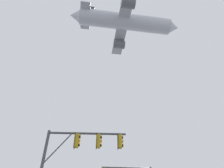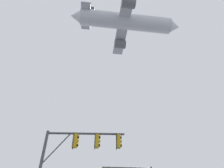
# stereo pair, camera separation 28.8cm
# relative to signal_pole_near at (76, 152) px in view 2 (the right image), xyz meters

# --- Properties ---
(signal_pole_near) EXTENTS (5.43, 0.51, 6.28)m
(signal_pole_near) POSITION_rel_signal_pole_near_xyz_m (0.00, 0.00, 0.00)
(signal_pole_near) COLOR #4C4C51
(signal_pole_near) RESTS_ON ground
(airplane) EXTENTS (30.18, 23.32, 8.22)m
(airplane) POSITION_rel_signal_pole_near_xyz_m (6.54, 18.11, 40.01)
(airplane) COLOR #B7BCC6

